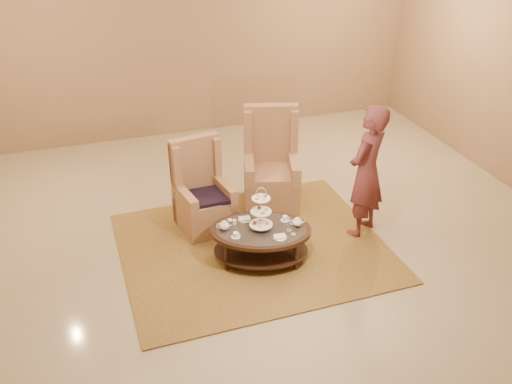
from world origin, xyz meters
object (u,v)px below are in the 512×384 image
object	(u,v)px
tea_table	(261,234)
armchair_right	(271,172)
armchair_left	(202,198)
person	(367,172)

from	to	relation	value
tea_table	armchair_right	size ratio (longest dim) A/B	1.01
armchair_left	armchair_right	xyz separation A→B (m)	(1.06, 0.33, 0.05)
tea_table	armchair_right	distance (m)	1.43
tea_table	armchair_right	xyz separation A→B (m)	(0.58, 1.31, 0.10)
tea_table	armchair_left	size ratio (longest dim) A/B	1.15
armchair_left	armchair_right	bearing A→B (deg)	6.84
tea_table	armchair_right	bearing A→B (deg)	83.44
tea_table	person	distance (m)	1.53
armchair_right	person	distance (m)	1.46
tea_table	armchair_left	xyz separation A→B (m)	(-0.48, 0.98, 0.04)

